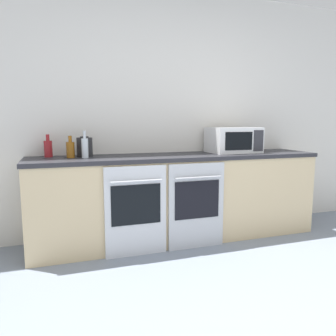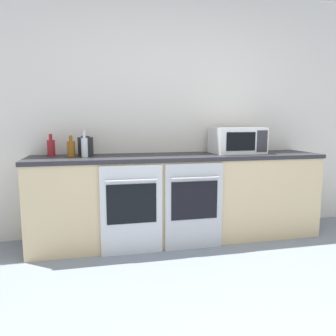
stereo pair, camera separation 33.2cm
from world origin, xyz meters
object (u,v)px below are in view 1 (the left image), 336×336
microwave (233,140)px  bottle_clear (85,147)px  oven_right (196,205)px  bottle_red (48,148)px  kettle (85,147)px  bottle_amber (70,149)px  oven_left (136,211)px

microwave → bottle_clear: microwave is taller
oven_right → bottle_red: size_ratio=3.84×
bottle_red → kettle: size_ratio=1.11×
bottle_amber → bottle_red: bearing=144.9°
oven_left → microwave: 1.37m
oven_right → bottle_clear: bearing=163.3°
oven_right → kettle: (-0.99, 0.43, 0.55)m
oven_left → bottle_clear: size_ratio=3.27×
oven_left → oven_right: size_ratio=1.00×
bottle_clear → kettle: bearing=86.6°
oven_left → kettle: 0.80m
bottle_red → bottle_amber: 0.24m
bottle_red → microwave: bearing=-4.1°
bottle_red → bottle_clear: bearing=-31.5°
bottle_clear → kettle: (0.01, 0.13, -0.01)m
oven_right → bottle_amber: (-1.12, 0.36, 0.54)m
oven_left → bottle_red: bottle_red is taller
oven_left → kettle: size_ratio=4.25×
oven_right → bottle_red: bottle_red is taller
oven_right → kettle: kettle is taller
microwave → kettle: 1.58m
oven_right → bottle_clear: (-1.00, 0.30, 0.56)m
oven_right → bottle_clear: size_ratio=3.27×
bottle_amber → kettle: 0.15m
oven_left → oven_right: same height
bottle_red → bottle_amber: size_ratio=1.05×
microwave → bottle_red: (-1.91, 0.14, -0.05)m
microwave → bottle_red: 1.91m
bottle_amber → kettle: (0.13, 0.07, 0.01)m
oven_left → kettle: kettle is taller
bottle_clear → kettle: size_ratio=1.30×
bottle_red → bottle_clear: 0.38m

